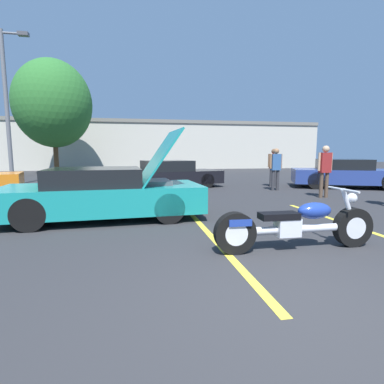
% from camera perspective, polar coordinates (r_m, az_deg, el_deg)
% --- Properties ---
extents(ground_plane, '(80.00, 80.00, 0.00)m').
position_cam_1_polar(ground_plane, '(3.28, 20.54, -20.31)').
color(ground_plane, '#2D2D30').
extents(parking_stripe_foreground, '(0.12, 5.47, 0.01)m').
position_cam_1_polar(parking_stripe_foreground, '(5.46, 3.79, -8.49)').
color(parking_stripe_foreground, yellow).
rests_on(parking_stripe_foreground, ground).
extents(parking_stripe_middle, '(0.12, 5.47, 0.01)m').
position_cam_1_polar(parking_stripe_middle, '(6.88, 29.52, -6.10)').
color(parking_stripe_middle, yellow).
rests_on(parking_stripe_middle, ground).
extents(far_building, '(32.00, 4.20, 4.40)m').
position_cam_1_polar(far_building, '(28.96, -7.74, 9.10)').
color(far_building, beige).
rests_on(far_building, ground).
extents(light_pole, '(1.21, 0.28, 6.85)m').
position_cam_1_polar(light_pole, '(16.28, -31.59, 14.54)').
color(light_pole, slate).
rests_on(light_pole, ground).
extents(tree_background, '(5.13, 5.13, 7.75)m').
position_cam_1_polar(tree_background, '(23.29, -24.96, 14.97)').
color(tree_background, brown).
rests_on(tree_background, ground).
extents(motorcycle, '(2.61, 0.70, 0.95)m').
position_cam_1_polar(motorcycle, '(4.93, 19.19, -6.02)').
color(motorcycle, black).
rests_on(motorcycle, ground).
extents(show_car_hood_open, '(4.49, 2.14, 2.04)m').
position_cam_1_polar(show_car_hood_open, '(7.10, -16.32, -0.27)').
color(show_car_hood_open, teal).
rests_on(show_car_hood_open, ground).
extents(parked_car_right_row, '(4.80, 3.46, 1.22)m').
position_cam_1_polar(parked_car_right_row, '(14.49, 27.31, 3.08)').
color(parked_car_right_row, navy).
rests_on(parked_car_right_row, ground).
extents(parked_car_mid_row, '(4.61, 2.86, 1.17)m').
position_cam_1_polar(parked_car_mid_row, '(12.99, -4.20, 3.31)').
color(parked_car_mid_row, black).
rests_on(parked_car_mid_row, ground).
extents(spectator_by_show_car, '(0.52, 0.23, 1.74)m').
position_cam_1_polar(spectator_by_show_car, '(10.92, 23.99, 4.41)').
color(spectator_by_show_car, brown).
rests_on(spectator_by_show_car, ground).
extents(spectator_midground, '(0.52, 0.22, 1.67)m').
position_cam_1_polar(spectator_midground, '(12.38, 15.67, 4.86)').
color(spectator_midground, '#333338').
rests_on(spectator_midground, ground).
extents(spectator_far_lot, '(0.52, 0.22, 1.67)m').
position_cam_1_polar(spectator_far_lot, '(13.76, 15.26, 5.11)').
color(spectator_far_lot, '#333338').
rests_on(spectator_far_lot, ground).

